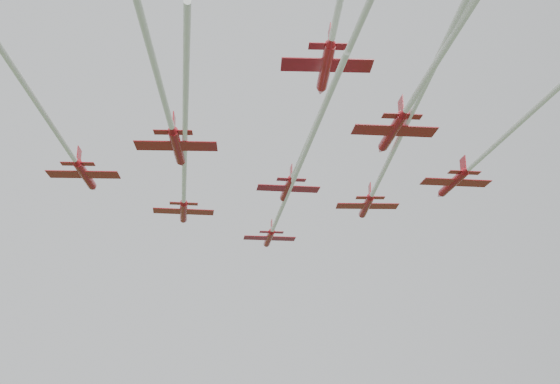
{
  "coord_description": "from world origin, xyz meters",
  "views": [
    {
      "loc": [
        -4.76,
        -95.11,
        18.86
      ],
      "look_at": [
        -2.48,
        -5.2,
        48.66
      ],
      "focal_mm": 45.0,
      "sensor_mm": 36.0,
      "label": 1
    }
  ],
  "objects_px": {
    "jet_row2_left": "(184,177)",
    "jet_row2_right": "(388,162)",
    "jet_row3_mid": "(303,153)",
    "jet_lead": "(283,205)",
    "jet_row3_left": "(45,115)",
    "jet_row4_left": "(157,73)",
    "jet_row3_right": "(492,147)",
    "jet_row4_right": "(435,65)"
  },
  "relations": [
    {
      "from": "jet_row2_right",
      "to": "jet_row3_left",
      "type": "xyz_separation_m",
      "value": [
        -37.48,
        -12.92,
        -0.12
      ]
    },
    {
      "from": "jet_lead",
      "to": "jet_row4_right",
      "type": "xyz_separation_m",
      "value": [
        12.24,
        -37.05,
        1.52
      ]
    },
    {
      "from": "jet_row2_left",
      "to": "jet_row4_left",
      "type": "height_order",
      "value": "jet_row2_left"
    },
    {
      "from": "jet_row3_mid",
      "to": "jet_row3_right",
      "type": "xyz_separation_m",
      "value": [
        21.32,
        0.19,
        0.94
      ]
    },
    {
      "from": "jet_row3_left",
      "to": "jet_row4_right",
      "type": "height_order",
      "value": "jet_row3_left"
    },
    {
      "from": "jet_lead",
      "to": "jet_row2_left",
      "type": "distance_m",
      "value": 17.07
    },
    {
      "from": "jet_row2_left",
      "to": "jet_row2_right",
      "type": "distance_m",
      "value": 24.66
    },
    {
      "from": "jet_row2_right",
      "to": "jet_row3_right",
      "type": "height_order",
      "value": "jet_row2_right"
    },
    {
      "from": "jet_lead",
      "to": "jet_row3_right",
      "type": "distance_m",
      "value": 29.79
    },
    {
      "from": "jet_row2_left",
      "to": "jet_row2_right",
      "type": "bearing_deg",
      "value": -7.08
    },
    {
      "from": "jet_row2_left",
      "to": "jet_row3_right",
      "type": "xyz_separation_m",
      "value": [
        35.24,
        -6.92,
        1.41
      ]
    },
    {
      "from": "jet_row3_right",
      "to": "jet_row4_right",
      "type": "xyz_separation_m",
      "value": [
        -10.79,
        -18.19,
        0.35
      ]
    },
    {
      "from": "jet_lead",
      "to": "jet_row2_right",
      "type": "distance_m",
      "value": 17.52
    },
    {
      "from": "jet_row2_right",
      "to": "jet_row4_right",
      "type": "distance_m",
      "value": 24.77
    },
    {
      "from": "jet_row3_left",
      "to": "jet_row3_right",
      "type": "height_order",
      "value": "jet_row3_left"
    },
    {
      "from": "jet_row3_mid",
      "to": "jet_row3_right",
      "type": "distance_m",
      "value": 21.34
    },
    {
      "from": "jet_row3_left",
      "to": "jet_row4_left",
      "type": "relative_size",
      "value": 1.08
    },
    {
      "from": "jet_lead",
      "to": "jet_row4_right",
      "type": "height_order",
      "value": "jet_row4_right"
    },
    {
      "from": "jet_row3_right",
      "to": "jet_row4_right",
      "type": "distance_m",
      "value": 21.16
    },
    {
      "from": "jet_row3_right",
      "to": "jet_row4_left",
      "type": "distance_m",
      "value": 39.98
    },
    {
      "from": "jet_row3_left",
      "to": "jet_row3_mid",
      "type": "bearing_deg",
      "value": 12.04
    },
    {
      "from": "jet_row3_left",
      "to": "jet_row4_right",
      "type": "relative_size",
      "value": 1.13
    },
    {
      "from": "jet_row3_left",
      "to": "jet_row3_right",
      "type": "xyz_separation_m",
      "value": [
        48.14,
        6.34,
        -0.5
      ]
    },
    {
      "from": "jet_row3_left",
      "to": "jet_lead",
      "type": "bearing_deg",
      "value": 44.24
    },
    {
      "from": "jet_row4_left",
      "to": "jet_lead",
      "type": "bearing_deg",
      "value": 72.44
    },
    {
      "from": "jet_row3_mid",
      "to": "jet_row3_right",
      "type": "relative_size",
      "value": 0.98
    },
    {
      "from": "jet_row3_right",
      "to": "jet_row3_left",
      "type": "bearing_deg",
      "value": -178.1
    },
    {
      "from": "jet_row4_left",
      "to": "jet_row4_right",
      "type": "xyz_separation_m",
      "value": [
        23.95,
        1.52,
        1.94
      ]
    },
    {
      "from": "jet_row3_left",
      "to": "jet_row4_left",
      "type": "distance_m",
      "value": 19.04
    },
    {
      "from": "jet_row3_mid",
      "to": "jet_row3_left",
      "type": "bearing_deg",
      "value": -173.04
    },
    {
      "from": "jet_row4_right",
      "to": "jet_row3_mid",
      "type": "bearing_deg",
      "value": 116.24
    },
    {
      "from": "jet_row3_mid",
      "to": "jet_row3_right",
      "type": "height_order",
      "value": "jet_row3_right"
    },
    {
      "from": "jet_row3_mid",
      "to": "jet_lead",
      "type": "bearing_deg",
      "value": 89.2
    },
    {
      "from": "jet_row2_left",
      "to": "jet_row3_right",
      "type": "distance_m",
      "value": 35.94
    },
    {
      "from": "jet_row2_left",
      "to": "jet_row3_left",
      "type": "height_order",
      "value": "jet_row3_left"
    },
    {
      "from": "jet_row3_left",
      "to": "jet_row3_mid",
      "type": "height_order",
      "value": "jet_row3_left"
    },
    {
      "from": "jet_row2_left",
      "to": "jet_row2_right",
      "type": "relative_size",
      "value": 0.84
    },
    {
      "from": "jet_row3_right",
      "to": "jet_row4_left",
      "type": "relative_size",
      "value": 0.84
    },
    {
      "from": "jet_row4_right",
      "to": "jet_row4_left",
      "type": "bearing_deg",
      "value": 179.56
    },
    {
      "from": "jet_row3_right",
      "to": "jet_row4_left",
      "type": "xyz_separation_m",
      "value": [
        -34.75,
        -19.72,
        -1.59
      ]
    },
    {
      "from": "jet_row2_left",
      "to": "jet_row2_right",
      "type": "xyz_separation_m",
      "value": [
        24.57,
        -0.34,
        2.03
      ]
    },
    {
      "from": "jet_row2_left",
      "to": "jet_row3_left",
      "type": "bearing_deg",
      "value": -140.51
    }
  ]
}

